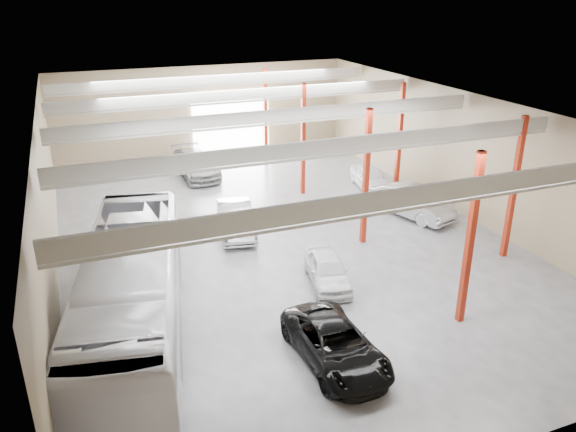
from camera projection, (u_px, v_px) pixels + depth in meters
depot_shell at (280, 144)px, 28.28m from camera, size 22.12×32.12×7.06m
coach_bus at (132, 297)px, 20.26m from camera, size 5.95×14.41×3.91m
black_sedan at (335, 344)px, 19.69m from camera, size 2.48×5.23×1.44m
car_row_a at (328, 270)px, 24.91m from camera, size 2.53×4.34×1.39m
car_row_b at (236, 219)px, 30.01m from camera, size 2.58×5.16×1.63m
car_row_c at (195, 164)px, 39.10m from camera, size 2.68×5.98×1.70m
car_right_near at (411, 202)px, 32.28m from camera, size 3.29×5.53×1.72m
car_right_far at (370, 177)px, 36.86m from camera, size 2.45×4.48×1.45m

